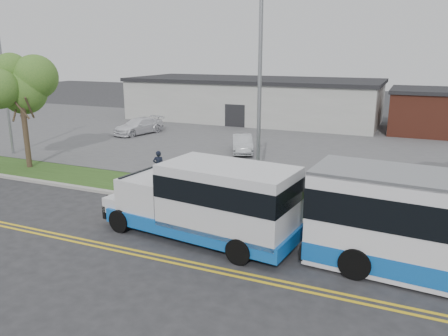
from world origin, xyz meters
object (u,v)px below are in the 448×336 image
at_px(tree_west, 20,84).
at_px(shuttle_bus, 210,200).
at_px(streetlight_far, 4,90).
at_px(pedestrian, 159,166).
at_px(parked_car_b, 139,126).
at_px(parked_car_a, 242,144).
at_px(streetlight_near, 259,92).

height_order(tree_west, shuttle_bus, tree_west).
height_order(streetlight_far, shuttle_bus, streetlight_far).
height_order(pedestrian, parked_car_b, pedestrian).
bearing_deg(pedestrian, parked_car_a, -131.80).
xyz_separation_m(tree_west, parked_car_b, (-0.21, 12.10, -4.34)).
xyz_separation_m(parked_car_a, parked_car_b, (-10.80, 3.15, 0.05)).
bearing_deg(streetlight_near, pedestrian, 169.15).
xyz_separation_m(streetlight_near, parked_car_a, (-4.41, 9.42, -4.50)).
distance_m(tree_west, parked_car_b, 12.85).
bearing_deg(shuttle_bus, parked_car_b, 137.91).
bearing_deg(parked_car_b, parked_car_a, -1.78).
height_order(tree_west, parked_car_b, tree_west).
relative_size(streetlight_near, pedestrian, 5.70).
height_order(parked_car_a, parked_car_b, parked_car_b).
relative_size(streetlight_far, pedestrian, 4.80).
relative_size(shuttle_bus, pedestrian, 4.88).
height_order(shuttle_bus, parked_car_b, shuttle_bus).
distance_m(streetlight_near, pedestrian, 7.57).
distance_m(streetlight_near, parked_car_b, 20.22).
xyz_separation_m(shuttle_bus, parked_car_b, (-14.96, 17.19, -0.83)).
xyz_separation_m(tree_west, shuttle_bus, (14.76, -5.09, -3.51)).
bearing_deg(streetlight_far, streetlight_near, -8.05).
xyz_separation_m(streetlight_near, streetlight_far, (-19.00, 2.69, -0.76)).
xyz_separation_m(streetlight_far, parked_car_a, (14.59, 6.73, -3.74)).
bearing_deg(shuttle_bus, streetlight_near, 93.84).
xyz_separation_m(streetlight_near, shuttle_bus, (-0.24, -4.62, -3.62)).
distance_m(streetlight_far, pedestrian, 13.44).
relative_size(streetlight_near, parked_car_a, 2.46).
bearing_deg(parked_car_b, shuttle_bus, -34.48).
xyz_separation_m(pedestrian, parked_car_a, (1.71, 8.25, -0.20)).
distance_m(streetlight_far, parked_car_a, 16.50).
bearing_deg(tree_west, parked_car_b, 90.99).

